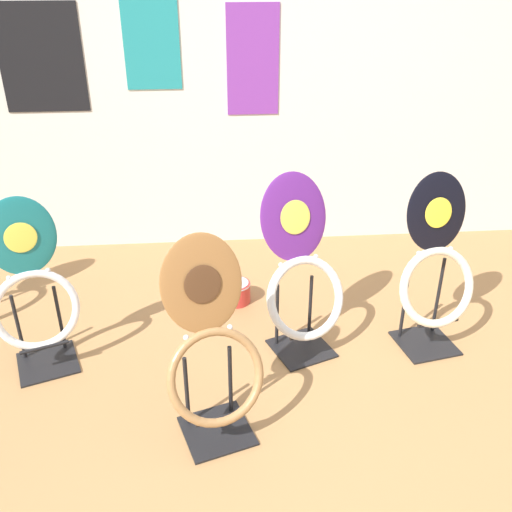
{
  "coord_description": "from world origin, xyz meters",
  "views": [
    {
      "loc": [
        -0.45,
        -1.33,
        1.83
      ],
      "look_at": [
        -0.25,
        1.03,
        0.55
      ],
      "focal_mm": 40.0,
      "sensor_mm": 36.0,
      "label": 1
    }
  ],
  "objects_px": {
    "toilet_seat_display_purple_note": "(302,276)",
    "toilet_seat_display_woodgrain": "(212,354)",
    "toilet_seat_display_jazz_black": "(436,270)",
    "toilet_seat_display_teal_sax": "(33,294)",
    "paint_can": "(236,291)"
  },
  "relations": [
    {
      "from": "toilet_seat_display_jazz_black",
      "to": "toilet_seat_display_teal_sax",
      "type": "relative_size",
      "value": 1.03
    },
    {
      "from": "toilet_seat_display_jazz_black",
      "to": "toilet_seat_display_teal_sax",
      "type": "distance_m",
      "value": 1.94
    },
    {
      "from": "toilet_seat_display_purple_note",
      "to": "paint_can",
      "type": "xyz_separation_m",
      "value": [
        -0.3,
        0.46,
        -0.36
      ]
    },
    {
      "from": "toilet_seat_display_purple_note",
      "to": "toilet_seat_display_teal_sax",
      "type": "relative_size",
      "value": 1.03
    },
    {
      "from": "toilet_seat_display_jazz_black",
      "to": "toilet_seat_display_teal_sax",
      "type": "xyz_separation_m",
      "value": [
        -1.93,
        -0.02,
        -0.03
      ]
    },
    {
      "from": "toilet_seat_display_teal_sax",
      "to": "toilet_seat_display_woodgrain",
      "type": "bearing_deg",
      "value": -31.25
    },
    {
      "from": "toilet_seat_display_woodgrain",
      "to": "toilet_seat_display_teal_sax",
      "type": "distance_m",
      "value": 0.97
    },
    {
      "from": "toilet_seat_display_teal_sax",
      "to": "paint_can",
      "type": "height_order",
      "value": "toilet_seat_display_teal_sax"
    },
    {
      "from": "toilet_seat_display_teal_sax",
      "to": "paint_can",
      "type": "relative_size",
      "value": 5.11
    },
    {
      "from": "toilet_seat_display_woodgrain",
      "to": "toilet_seat_display_jazz_black",
      "type": "relative_size",
      "value": 0.96
    },
    {
      "from": "paint_can",
      "to": "toilet_seat_display_teal_sax",
      "type": "bearing_deg",
      "value": -152.55
    },
    {
      "from": "toilet_seat_display_jazz_black",
      "to": "toilet_seat_display_teal_sax",
      "type": "height_order",
      "value": "toilet_seat_display_jazz_black"
    },
    {
      "from": "toilet_seat_display_purple_note",
      "to": "toilet_seat_display_woodgrain",
      "type": "distance_m",
      "value": 0.7
    },
    {
      "from": "toilet_seat_display_woodgrain",
      "to": "toilet_seat_display_teal_sax",
      "type": "bearing_deg",
      "value": 148.75
    },
    {
      "from": "toilet_seat_display_woodgrain",
      "to": "toilet_seat_display_teal_sax",
      "type": "relative_size",
      "value": 0.99
    }
  ]
}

